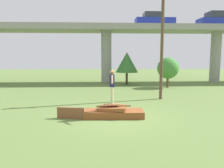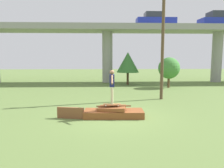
{
  "view_description": "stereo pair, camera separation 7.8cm",
  "coord_description": "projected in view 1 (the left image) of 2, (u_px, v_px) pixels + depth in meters",
  "views": [
    {
      "loc": [
        -0.56,
        -9.82,
        2.76
      ],
      "look_at": [
        -0.08,
        -0.07,
        1.55
      ],
      "focal_mm": 35.0,
      "sensor_mm": 36.0,
      "label": 1
    },
    {
      "loc": [
        -0.49,
        -9.83,
        2.76
      ],
      "look_at": [
        -0.08,
        -0.07,
        1.55
      ],
      "focal_mm": 35.0,
      "sensor_mm": 36.0,
      "label": 2
    }
  ],
  "objects": [
    {
      "name": "ground_plane",
      "position": [
        114.0,
        117.0,
        10.1
      ],
      "size": [
        80.0,
        80.0,
        0.0
      ],
      "primitive_type": "plane",
      "color": "olive"
    },
    {
      "name": "scrap_plank_loose",
      "position": [
        71.0,
        113.0,
        9.79
      ],
      "size": [
        1.23,
        0.35,
        0.51
      ],
      "color": "brown",
      "rests_on": "ground_plane"
    },
    {
      "name": "scrap_pile",
      "position": [
        113.0,
        113.0,
        10.08
      ],
      "size": [
        2.76,
        1.12,
        0.54
      ],
      "color": "brown",
      "rests_on": "ground_plane"
    },
    {
      "name": "car_on_overpass_left",
      "position": [
        154.0,
        20.0,
        23.4
      ],
      "size": [
        4.13,
        1.64,
        1.4
      ],
      "color": "#1E2D9E",
      "rests_on": "highway_overpass"
    },
    {
      "name": "tree_behind_left",
      "position": [
        127.0,
        62.0,
        21.59
      ],
      "size": [
        2.21,
        2.21,
        3.24
      ],
      "color": "#4C3823",
      "rests_on": "ground_plane"
    },
    {
      "name": "highway_overpass",
      "position": [
        106.0,
        33.0,
        23.26
      ],
      "size": [
        44.0,
        4.02,
        6.07
      ],
      "color": "gray",
      "rests_on": "ground_plane"
    },
    {
      "name": "tree_behind_right",
      "position": [
        168.0,
        68.0,
        19.58
      ],
      "size": [
        1.92,
        1.92,
        2.73
      ],
      "color": "brown",
      "rests_on": "ground_plane"
    },
    {
      "name": "car_on_overpass_mid",
      "position": [
        218.0,
        20.0,
        23.2
      ],
      "size": [
        4.28,
        1.85,
        1.41
      ],
      "color": "#1E2D9E",
      "rests_on": "highway_overpass"
    },
    {
      "name": "skater",
      "position": [
        112.0,
        85.0,
        9.84
      ],
      "size": [
        0.23,
        1.16,
        1.55
      ],
      "color": "#C6B78E",
      "rests_on": "skateboard"
    },
    {
      "name": "skateboard",
      "position": [
        112.0,
        104.0,
        9.96
      ],
      "size": [
        0.81,
        0.25,
        0.09
      ],
      "color": "brown",
      "rests_on": "scrap_pile"
    },
    {
      "name": "utility_pole",
      "position": [
        162.0,
        32.0,
        13.88
      ],
      "size": [
        1.3,
        0.2,
        8.47
      ],
      "color": "brown",
      "rests_on": "ground_plane"
    }
  ]
}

